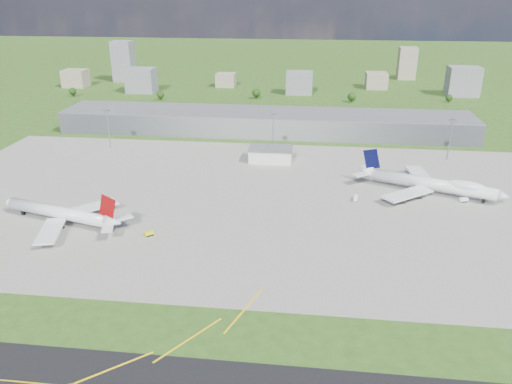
# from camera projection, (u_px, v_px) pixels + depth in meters

# --- Properties ---
(ground) EXTENTS (1400.00, 1400.00, 0.00)m
(ground) POSITION_uv_depth(u_px,v_px,m) (263.00, 138.00, 358.27)
(ground) COLOR #294A17
(ground) RESTS_ON ground
(apron) EXTENTS (360.00, 190.00, 0.08)m
(apron) POSITION_uv_depth(u_px,v_px,m) (260.00, 199.00, 256.34)
(apron) COLOR gray
(apron) RESTS_ON ground
(terminal) EXTENTS (300.00, 42.00, 15.00)m
(terminal) POSITION_uv_depth(u_px,v_px,m) (265.00, 122.00, 369.14)
(terminal) COLOR slate
(terminal) RESTS_ON ground
(ops_building) EXTENTS (26.00, 16.00, 8.00)m
(ops_building) POSITION_uv_depth(u_px,v_px,m) (271.00, 155.00, 309.82)
(ops_building) COLOR silver
(ops_building) RESTS_ON ground
(mast_west) EXTENTS (3.50, 2.00, 25.90)m
(mast_west) POSITION_uv_depth(u_px,v_px,m) (108.00, 122.00, 330.10)
(mast_west) COLOR gray
(mast_west) RESTS_ON ground
(mast_center) EXTENTS (3.50, 2.00, 25.90)m
(mast_center) POSITION_uv_depth(u_px,v_px,m) (273.00, 127.00, 318.30)
(mast_center) COLOR gray
(mast_center) RESTS_ON ground
(mast_east) EXTENTS (3.50, 2.00, 25.90)m
(mast_east) POSITION_uv_depth(u_px,v_px,m) (451.00, 133.00, 306.50)
(mast_east) COLOR gray
(mast_east) RESTS_ON ground
(airliner_red_twin) EXTENTS (66.21, 50.60, 18.48)m
(airliner_red_twin) POSITION_uv_depth(u_px,v_px,m) (62.00, 214.00, 228.13)
(airliner_red_twin) COLOR silver
(airliner_red_twin) RESTS_ON ground
(airliner_blue_quad) EXTENTS (73.15, 55.71, 19.99)m
(airliner_blue_quad) POSITION_uv_depth(u_px,v_px,m) (432.00, 184.00, 260.43)
(airliner_blue_quad) COLOR silver
(airliner_blue_quad) RESTS_ON ground
(tug_yellow) EXTENTS (4.57, 4.29, 1.96)m
(tug_yellow) POSITION_uv_depth(u_px,v_px,m) (149.00, 234.00, 218.35)
(tug_yellow) COLOR yellow
(tug_yellow) RESTS_ON ground
(van_white_near) EXTENTS (2.78, 4.91, 2.39)m
(van_white_near) POSITION_uv_depth(u_px,v_px,m) (356.00, 198.00, 253.82)
(van_white_near) COLOR white
(van_white_near) RESTS_ON ground
(van_white_far) EXTENTS (4.50, 3.15, 2.17)m
(van_white_far) POSITION_uv_depth(u_px,v_px,m) (464.00, 200.00, 252.02)
(van_white_far) COLOR white
(van_white_far) RESTS_ON ground
(bldg_far_w) EXTENTS (24.00, 20.00, 18.00)m
(bldg_far_w) POSITION_uv_depth(u_px,v_px,m) (75.00, 78.00, 534.25)
(bldg_far_w) COLOR gray
(bldg_far_w) RESTS_ON ground
(bldg_w) EXTENTS (28.00, 22.00, 24.00)m
(bldg_w) POSITION_uv_depth(u_px,v_px,m) (141.00, 80.00, 506.18)
(bldg_w) COLOR slate
(bldg_w) RESTS_ON ground
(bldg_cw) EXTENTS (20.00, 18.00, 14.00)m
(bldg_cw) POSITION_uv_depth(u_px,v_px,m) (226.00, 80.00, 536.19)
(bldg_cw) COLOR gray
(bldg_cw) RESTS_ON ground
(bldg_c) EXTENTS (26.00, 20.00, 22.00)m
(bldg_c) POSITION_uv_depth(u_px,v_px,m) (299.00, 83.00, 498.57)
(bldg_c) COLOR slate
(bldg_c) RESTS_ON ground
(bldg_ce) EXTENTS (22.00, 24.00, 16.00)m
(bldg_ce) POSITION_uv_depth(u_px,v_px,m) (376.00, 80.00, 527.82)
(bldg_ce) COLOR gray
(bldg_ce) RESTS_ON ground
(bldg_e) EXTENTS (30.00, 22.00, 28.00)m
(bldg_e) POSITION_uv_depth(u_px,v_px,m) (463.00, 81.00, 489.43)
(bldg_e) COLOR slate
(bldg_e) RESTS_ON ground
(bldg_tall_w) EXTENTS (22.00, 20.00, 44.00)m
(bldg_tall_w) POSITION_uv_depth(u_px,v_px,m) (124.00, 61.00, 561.63)
(bldg_tall_w) COLOR slate
(bldg_tall_w) RESTS_ON ground
(bldg_tall_e) EXTENTS (20.00, 18.00, 36.00)m
(bldg_tall_e) POSITION_uv_depth(u_px,v_px,m) (407.00, 63.00, 574.68)
(bldg_tall_e) COLOR gray
(bldg_tall_e) RESTS_ON ground
(tree_far_w) EXTENTS (7.20, 7.20, 8.80)m
(tree_far_w) POSITION_uv_depth(u_px,v_px,m) (73.00, 91.00, 487.73)
(tree_far_w) COLOR #382314
(tree_far_w) RESTS_ON ground
(tree_w) EXTENTS (6.75, 6.75, 8.25)m
(tree_w) POSITION_uv_depth(u_px,v_px,m) (160.00, 95.00, 473.62)
(tree_w) COLOR #382314
(tree_w) RESTS_ON ground
(tree_c) EXTENTS (8.10, 8.10, 9.90)m
(tree_c) POSITION_uv_depth(u_px,v_px,m) (256.00, 93.00, 477.35)
(tree_c) COLOR #382314
(tree_c) RESTS_ON ground
(tree_e) EXTENTS (7.65, 7.65, 9.35)m
(tree_e) POSITION_uv_depth(u_px,v_px,m) (352.00, 97.00, 463.24)
(tree_e) COLOR #382314
(tree_e) RESTS_ON ground
(tree_far_e) EXTENTS (6.30, 6.30, 7.70)m
(tree_far_e) POSITION_uv_depth(u_px,v_px,m) (449.00, 98.00, 463.13)
(tree_far_e) COLOR #382314
(tree_far_e) RESTS_ON ground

